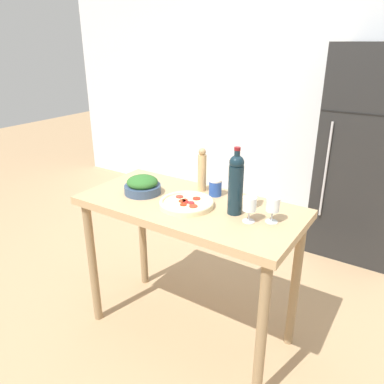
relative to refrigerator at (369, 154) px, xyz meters
name	(u,v)px	position (x,y,z in m)	size (l,w,h in m)	color
ground_plane	(189,329)	(-0.70, -1.79, -0.91)	(14.00, 14.00, 0.00)	tan
wall_back	(309,97)	(-0.70, 0.40, 0.39)	(6.40, 0.06, 2.60)	silver
refrigerator	(369,154)	(0.00, 0.00, 0.00)	(0.75, 0.74, 1.82)	black
prep_counter	(189,222)	(-0.70, -1.79, -0.09)	(1.33, 0.63, 0.94)	tan
wine_bottle	(236,183)	(-0.41, -1.76, 0.21)	(0.08, 0.08, 0.38)	#142833
wine_glass_near	(249,205)	(-0.30, -1.82, 0.12)	(0.07, 0.07, 0.14)	silver
wine_glass_far	(273,205)	(-0.20, -1.76, 0.13)	(0.07, 0.07, 0.14)	silver
pepper_mill	(202,170)	(-0.74, -1.57, 0.16)	(0.05, 0.05, 0.28)	tan
salad_bowl	(143,185)	(-1.03, -1.82, 0.08)	(0.23, 0.23, 0.11)	#384C6B
homemade_pizza	(187,203)	(-0.69, -1.83, 0.05)	(0.32, 0.32, 0.04)	beige
salt_canister	(215,187)	(-0.63, -1.60, 0.08)	(0.08, 0.08, 0.11)	#284CA3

